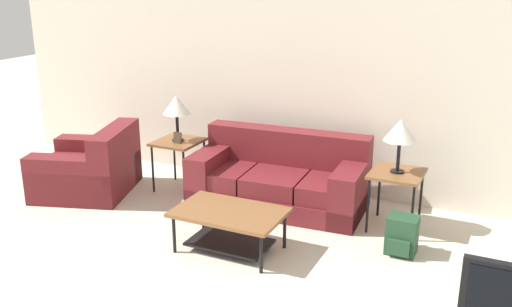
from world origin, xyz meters
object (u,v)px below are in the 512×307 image
side_table_right (397,178)px  table_lamp_left (176,105)px  side_table_left (178,146)px  backpack (402,235)px  couch (279,180)px  table_lamp_right (400,131)px  coffee_table (230,221)px  armchair (90,169)px

side_table_right → table_lamp_left: table_lamp_left is taller
side_table_left → backpack: size_ratio=1.65×
couch → table_lamp_left: (-1.31, -0.05, 0.75)m
table_lamp_right → side_table_left: bearing=180.0°
side_table_right → backpack: side_table_right is taller
coffee_table → table_lamp_right: 1.90m
coffee_table → side_table_left: 1.79m
armchair → backpack: (3.72, 0.01, -0.10)m
side_table_right → backpack: (0.19, -0.53, -0.37)m
couch → table_lamp_left: 1.51m
couch → table_lamp_right: table_lamp_right is taller
couch → armchair: 2.30m
table_lamp_left → side_table_left: bearing=180.0°
side_table_left → table_lamp_left: 0.49m
side_table_left → side_table_right: same height
armchair → side_table_left: armchair is taller
couch → armchair: couch is taller
coffee_table → side_table_right: bearing=42.2°
couch → backpack: (1.50, -0.59, -0.11)m
armchair → table_lamp_right: 3.65m
couch → side_table_right: size_ratio=3.23×
couch → armchair: bearing=-164.9°
armchair → side_table_left: size_ratio=2.17×
couch → table_lamp_right: (1.31, -0.05, 0.75)m
armchair → table_lamp_left: 1.31m
armchair → backpack: 3.72m
coffee_table → backpack: 1.63m
side_table_right → table_lamp_left: 2.67m
couch → side_table_left: 1.33m
side_table_left → side_table_right: bearing=0.0°
side_table_left → backpack: 2.88m
side_table_left → table_lamp_right: size_ratio=1.11×
backpack → coffee_table: bearing=-156.6°
table_lamp_right → backpack: bearing=-70.4°
couch → side_table_right: 1.34m
side_table_left → table_lamp_right: 2.67m
coffee_table → side_table_left: bearing=138.3°
table_lamp_right → backpack: 1.03m
coffee_table → table_lamp_right: table_lamp_right is taller
table_lamp_left → table_lamp_right: 2.62m
table_lamp_right → table_lamp_left: bearing=180.0°
side_table_right → armchair: bearing=-171.2°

